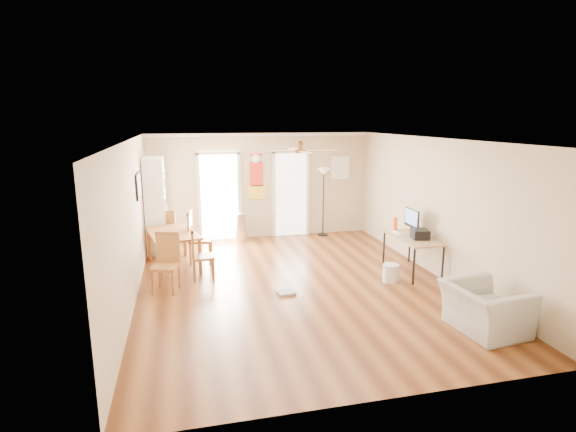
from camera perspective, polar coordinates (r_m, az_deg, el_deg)
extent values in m
plane|color=brown|center=(8.21, 0.97, -8.75)|extent=(7.00, 7.00, 0.00)
cube|color=red|center=(11.13, -4.04, 5.07)|extent=(0.46, 0.03, 1.10)
cube|color=white|center=(11.65, 6.63, 6.09)|extent=(0.50, 0.04, 0.60)
cube|color=black|center=(8.95, -18.51, 3.65)|extent=(0.04, 0.66, 0.48)
cylinder|color=silver|center=(11.05, -5.98, -1.38)|extent=(0.32, 0.32, 0.69)
cube|color=white|center=(9.19, 13.62, -2.09)|extent=(0.13, 0.36, 0.01)
cube|color=black|center=(8.89, 16.45, -2.21)|extent=(0.37, 0.40, 0.18)
cylinder|color=#FB5F16|center=(9.44, 13.47, -0.93)|extent=(0.10, 0.10, 0.26)
cylinder|color=silver|center=(8.52, 12.94, -7.08)|extent=(0.31, 0.31, 0.33)
cube|color=gray|center=(7.81, -0.26, -9.73)|extent=(0.32, 0.27, 0.04)
imported|color=#AFAFA9|center=(7.00, 23.74, -10.73)|extent=(1.00, 1.11, 0.67)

